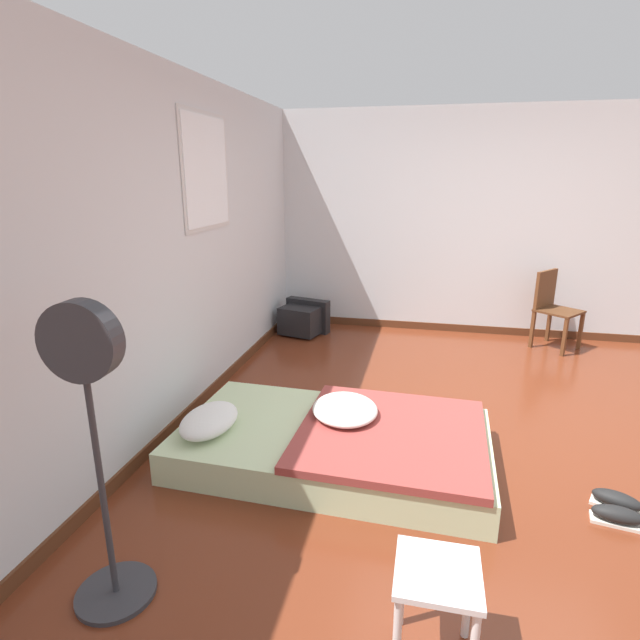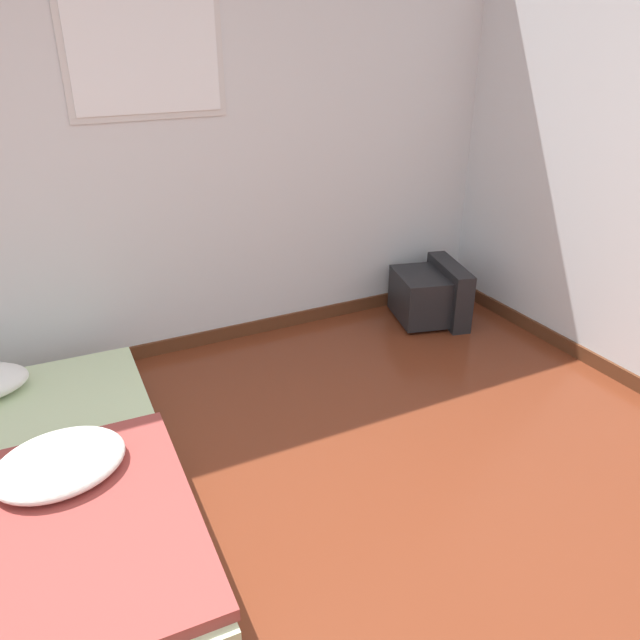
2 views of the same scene
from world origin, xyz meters
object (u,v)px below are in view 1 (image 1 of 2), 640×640
Objects in this scene: mattress_bed at (335,441)px; sneaker_pair at (617,508)px; crt_tv at (303,318)px; wooden_chair at (552,303)px; side_stool at (437,591)px; standing_fan at (91,413)px.

mattress_bed is 1.68m from sneaker_pair.
crt_tv is (2.65, 0.90, 0.05)m from mattress_bed.
wooden_chair is at bearing -86.74° from crt_tv.
side_stool reaches higher than mattress_bed.
side_stool is at bearing 163.40° from wooden_chair.
standing_fan reaches higher than mattress_bed.
wooden_chair reaches higher than mattress_bed.
standing_fan reaches higher than sneaker_pair.
side_stool reaches higher than sneaker_pair.
wooden_chair is at bearing -16.60° from side_stool.
sneaker_pair is at bearing -97.84° from mattress_bed.
side_stool is 0.31× the size of standing_fan.
wooden_chair is 2.62× the size of sneaker_pair.
side_stool is 1.53m from sneaker_pair.
crt_tv is 4.28m from side_stool.
standing_fan is (-3.98, -0.14, 0.73)m from crt_tv.
wooden_chair is 3.08m from sneaker_pair.
wooden_chair is at bearing -32.65° from standing_fan.
standing_fan reaches higher than crt_tv.
side_stool reaches higher than crt_tv.
standing_fan is at bearing 150.18° from mattress_bed.
crt_tv is 0.42× the size of standing_fan.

